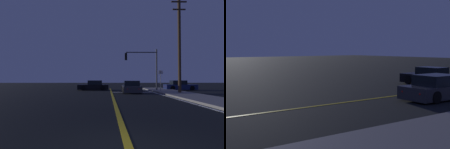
# 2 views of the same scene
# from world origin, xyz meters

# --- Properties ---
(sidewalk_right) EXTENTS (3.20, 34.98, 0.15)m
(sidewalk_right) POSITION_xyz_m (6.62, 9.72, 0.07)
(sidewalk_right) COLOR gray
(sidewalk_right) RESTS_ON ground
(lane_line_center) EXTENTS (0.20, 33.04, 0.01)m
(lane_line_center) POSITION_xyz_m (0.00, 9.72, 0.01)
(lane_line_center) COLOR gold
(lane_line_center) RESTS_ON ground
(lane_line_edge_right) EXTENTS (0.16, 33.04, 0.01)m
(lane_line_edge_right) POSITION_xyz_m (4.77, 9.72, 0.01)
(lane_line_edge_right) COLOR white
(lane_line_edge_right) RESTS_ON ground
(stop_bar) EXTENTS (5.02, 0.50, 0.01)m
(stop_bar) POSITION_xyz_m (2.51, 17.93, 0.01)
(stop_bar) COLOR white
(stop_bar) RESTS_ON ground
(car_parked_curb_black) EXTENTS (4.28, 2.01, 1.34)m
(car_parked_curb_black) POSITION_xyz_m (-2.38, 22.63, 0.58)
(car_parked_curb_black) COLOR black
(car_parked_curb_black) RESTS_ON ground
(car_mid_block_charcoal) EXTENTS (2.10, 4.56, 1.34)m
(car_mid_block_charcoal) POSITION_xyz_m (2.19, 17.39, 0.58)
(car_mid_block_charcoal) COLOR #2D2D33
(car_mid_block_charcoal) RESTS_ON ground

